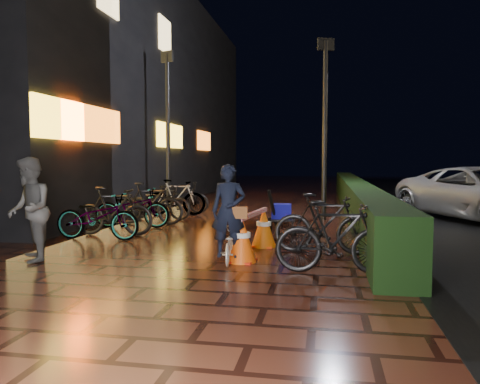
% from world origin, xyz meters
% --- Properties ---
extents(ground, '(80.00, 80.00, 0.00)m').
position_xyz_m(ground, '(0.00, 0.00, 0.00)').
color(ground, '#381911').
rests_on(ground, ground).
extents(hedge, '(0.70, 20.00, 1.00)m').
position_xyz_m(hedge, '(3.30, 8.00, 0.50)').
color(hedge, black).
rests_on(hedge, ground).
extents(bystander_person, '(1.03, 1.08, 1.75)m').
position_xyz_m(bystander_person, '(-2.50, -1.04, 0.88)').
color(bystander_person, '#58585B').
rests_on(bystander_person, ground).
extents(storefront_block, '(12.09, 22.00, 9.00)m').
position_xyz_m(storefront_block, '(-9.50, 11.50, 4.50)').
color(storefront_block, black).
rests_on(storefront_block, ground).
extents(lamp_post_hedge, '(0.47, 0.25, 5.05)m').
position_xyz_m(lamp_post_hedge, '(2.31, 5.35, 2.78)').
color(lamp_post_hedge, black).
rests_on(lamp_post_hedge, ground).
extents(lamp_post_sf, '(0.48, 0.27, 5.16)m').
position_xyz_m(lamp_post_sf, '(-2.68, 6.52, 2.84)').
color(lamp_post_sf, black).
rests_on(lamp_post_sf, ground).
extents(cyclist, '(0.62, 1.18, 1.63)m').
position_xyz_m(cyclist, '(0.78, -0.50, 0.61)').
color(cyclist, white).
rests_on(cyclist, ground).
extents(traffic_barrier, '(0.67, 1.90, 0.77)m').
position_xyz_m(traffic_barrier, '(1.07, 0.29, 0.38)').
color(traffic_barrier, '#FF570D').
rests_on(traffic_barrier, ground).
extents(cart_assembly, '(0.61, 0.63, 1.08)m').
position_xyz_m(cart_assembly, '(1.41, 1.96, 0.56)').
color(cart_assembly, black).
rests_on(cart_assembly, ground).
extents(parked_bikes_storefront, '(2.16, 5.82, 1.10)m').
position_xyz_m(parked_bikes_storefront, '(-2.30, 3.71, 0.51)').
color(parked_bikes_storefront, black).
rests_on(parked_bikes_storefront, ground).
extents(parked_bikes_hedge, '(2.02, 2.07, 1.10)m').
position_xyz_m(parked_bikes_hedge, '(2.42, -0.22, 0.55)').
color(parked_bikes_hedge, black).
rests_on(parked_bikes_hedge, ground).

